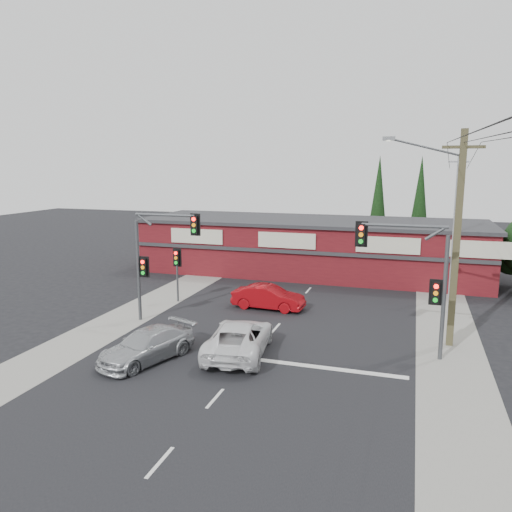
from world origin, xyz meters
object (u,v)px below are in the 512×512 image
(red_sedan, at_px, (268,297))
(utility_pole, at_px, (454,232))
(silver_suv, at_px, (147,345))
(white_suv, at_px, (239,338))
(shop_building, at_px, (311,246))

(red_sedan, bearing_deg, utility_pole, -105.58)
(red_sedan, bearing_deg, silver_suv, 165.76)
(silver_suv, xyz_separation_m, red_sedan, (2.83, 9.22, 0.03))
(white_suv, relative_size, silver_suv, 1.16)
(white_suv, distance_m, silver_suv, 4.06)
(red_sedan, height_order, shop_building, shop_building)
(silver_suv, bearing_deg, red_sedan, 92.44)
(red_sedan, distance_m, shop_building, 10.86)
(utility_pole, bearing_deg, red_sedan, 161.62)
(silver_suv, bearing_deg, white_suv, 47.95)
(utility_pole, bearing_deg, white_suv, -155.80)
(shop_building, bearing_deg, red_sedan, -92.07)
(white_suv, relative_size, shop_building, 0.20)
(silver_suv, height_order, red_sedan, red_sedan)
(shop_building, height_order, utility_pole, utility_pole)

